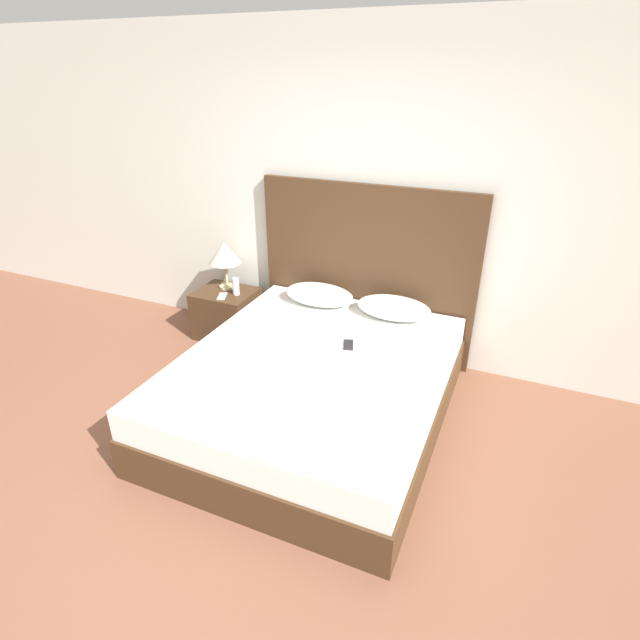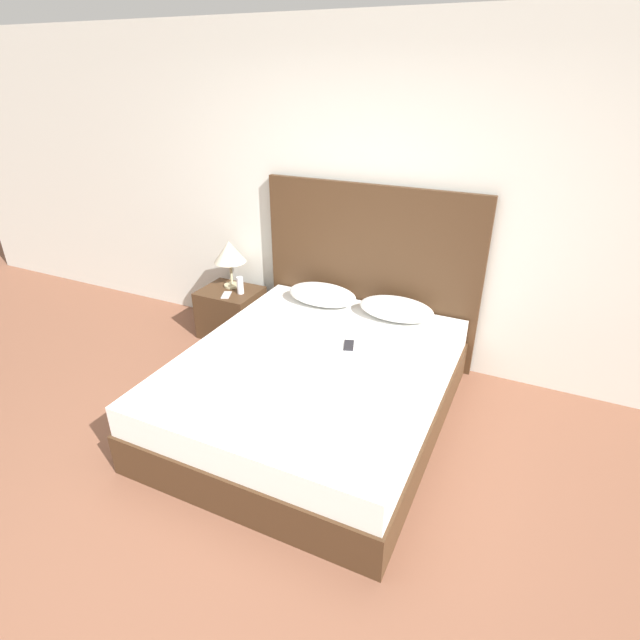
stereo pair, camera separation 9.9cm
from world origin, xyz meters
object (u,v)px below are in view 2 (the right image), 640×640
at_px(phone_on_bed, 349,345).
at_px(nightstand, 231,312).
at_px(bed, 314,388).
at_px(table_lamp, 229,253).
at_px(phone_on_nightstand, 226,295).

height_order(phone_on_bed, nightstand, phone_on_bed).
xyz_separation_m(bed, nightstand, (-1.28, 0.83, -0.02)).
relative_size(phone_on_bed, nightstand, 0.31).
bearing_deg(table_lamp, nightstand, -71.98).
distance_m(phone_on_bed, nightstand, 1.57).
height_order(bed, phone_on_nightstand, bed).
bearing_deg(phone_on_bed, phone_on_nightstand, 162.05).
bearing_deg(table_lamp, phone_on_nightstand, -70.13).
bearing_deg(table_lamp, phone_on_bed, -24.01).
height_order(bed, phone_on_bed, phone_on_bed).
relative_size(bed, nightstand, 3.97).
xyz_separation_m(phone_on_bed, table_lamp, (-1.47, 0.65, 0.28)).
distance_m(bed, nightstand, 1.53).
xyz_separation_m(nightstand, table_lamp, (-0.03, 0.09, 0.57)).
xyz_separation_m(phone_on_bed, phone_on_nightstand, (-1.40, 0.45, -0.05)).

